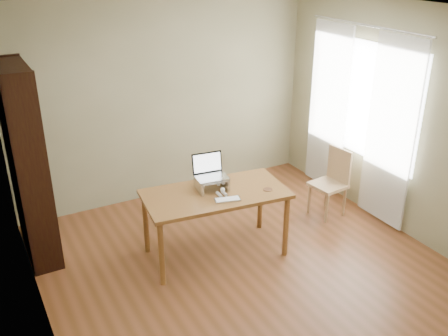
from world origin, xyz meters
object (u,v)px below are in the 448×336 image
bookshelf (28,165)px  desk (215,200)px  laptop (209,171)px  chair (332,180)px  keyboard (228,200)px  cat (213,182)px

bookshelf → desk: 1.96m
laptop → chair: laptop is taller
laptop → keyboard: bearing=-79.6°
bookshelf → keyboard: 2.08m
desk → keyboard: size_ratio=5.58×
bookshelf → laptop: 1.86m
desk → laptop: size_ratio=4.42×
bookshelf → cat: 1.92m
desk → cat: cat is taller
desk → chair: bearing=10.2°
bookshelf → chair: bookshelf is taller
bookshelf → keyboard: bookshelf is taller
cat → chair: cat is taller
laptop → cat: bearing=-32.8°
keyboard → cat: (0.01, 0.33, 0.06)m
laptop → chair: size_ratio=0.42×
laptop → chair: bearing=5.5°
desk → cat: bearing=79.6°
desk → keyboard: bearing=-77.2°
desk → chair: chair is taller
laptop → keyboard: laptop is taller
keyboard → cat: bearing=102.9°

